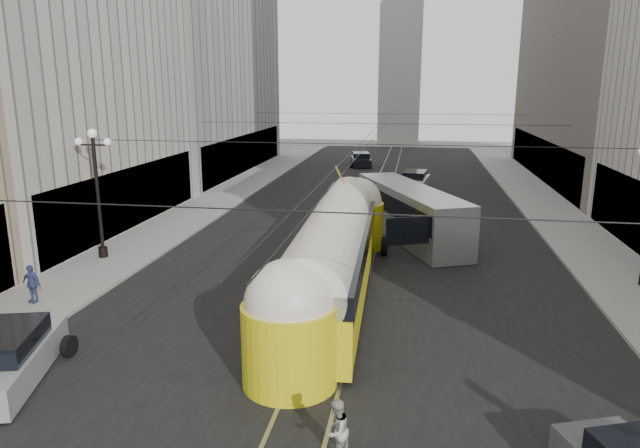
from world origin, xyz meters
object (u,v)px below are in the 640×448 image
(pedestrian_sidewalk_left, at_px, (31,284))
(sedan_silver, at_px, (5,358))
(city_bus, at_px, (410,210))
(pedestrian_crossing_b, at_px, (336,430))
(streetcar, at_px, (334,252))

(pedestrian_sidewalk_left, bearing_deg, sedan_silver, -48.42)
(city_bus, bearing_deg, pedestrian_sidewalk_left, -138.00)
(pedestrian_crossing_b, bearing_deg, streetcar, -150.36)
(sedan_silver, bearing_deg, pedestrian_sidewalk_left, 119.21)
(sedan_silver, bearing_deg, streetcar, 45.16)
(city_bus, height_order, pedestrian_sidewalk_left, city_bus)
(city_bus, bearing_deg, streetcar, -106.53)
(streetcar, xyz_separation_m, sedan_silver, (-8.53, -8.58, -1.17))
(streetcar, xyz_separation_m, pedestrian_sidewalk_left, (-11.58, -3.12, -0.96))
(city_bus, xyz_separation_m, pedestrian_crossing_b, (-1.36, -20.58, -0.84))
(pedestrian_crossing_b, xyz_separation_m, pedestrian_sidewalk_left, (-13.18, 7.49, 0.17))
(city_bus, relative_size, sedan_silver, 2.22)
(sedan_silver, relative_size, pedestrian_sidewalk_left, 3.47)
(streetcar, height_order, pedestrian_crossing_b, streetcar)
(streetcar, distance_m, pedestrian_crossing_b, 10.80)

